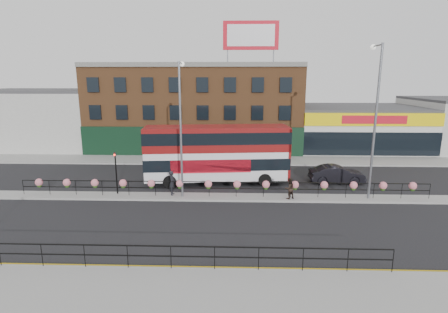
{
  "coord_description": "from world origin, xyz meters",
  "views": [
    {
      "loc": [
        0.9,
        -24.55,
        8.68
      ],
      "look_at": [
        0.0,
        3.0,
        2.5
      ],
      "focal_mm": 28.0,
      "sensor_mm": 36.0,
      "label": 1
    }
  ],
  "objects_px": {
    "double_decker_bus": "(217,148)",
    "lamp_column_east": "(375,109)",
    "lamp_column_west": "(181,118)",
    "car": "(337,174)",
    "pedestrian_a": "(172,183)",
    "pedestrian_b": "(289,188)"
  },
  "relations": [
    {
      "from": "lamp_column_west",
      "to": "double_decker_bus",
      "type": "bearing_deg",
      "value": 57.64
    },
    {
      "from": "pedestrian_b",
      "to": "lamp_column_west",
      "type": "distance_m",
      "value": 9.28
    },
    {
      "from": "lamp_column_east",
      "to": "lamp_column_west",
      "type": "bearing_deg",
      "value": -179.78
    },
    {
      "from": "double_decker_bus",
      "to": "lamp_column_east",
      "type": "distance_m",
      "value": 12.36
    },
    {
      "from": "pedestrian_a",
      "to": "pedestrian_b",
      "type": "height_order",
      "value": "pedestrian_a"
    },
    {
      "from": "double_decker_bus",
      "to": "pedestrian_b",
      "type": "xyz_separation_m",
      "value": [
        5.41,
        -4.31,
        -2.04
      ]
    },
    {
      "from": "pedestrian_b",
      "to": "lamp_column_east",
      "type": "xyz_separation_m",
      "value": [
        5.8,
        0.59,
        5.68
      ]
    },
    {
      "from": "car",
      "to": "pedestrian_b",
      "type": "relative_size",
      "value": 2.95
    },
    {
      "from": "car",
      "to": "pedestrian_b",
      "type": "xyz_separation_m",
      "value": [
        -4.69,
        -4.6,
        0.18
      ]
    },
    {
      "from": "double_decker_bus",
      "to": "car",
      "type": "height_order",
      "value": "double_decker_bus"
    },
    {
      "from": "double_decker_bus",
      "to": "pedestrian_a",
      "type": "bearing_deg",
      "value": -130.97
    },
    {
      "from": "double_decker_bus",
      "to": "pedestrian_b",
      "type": "distance_m",
      "value": 7.21
    },
    {
      "from": "pedestrian_a",
      "to": "pedestrian_b",
      "type": "distance_m",
      "value": 8.64
    },
    {
      "from": "lamp_column_west",
      "to": "lamp_column_east",
      "type": "relative_size",
      "value": 0.89
    },
    {
      "from": "lamp_column_west",
      "to": "pedestrian_a",
      "type": "bearing_deg",
      "value": 173.5
    },
    {
      "from": "double_decker_bus",
      "to": "lamp_column_west",
      "type": "bearing_deg",
      "value": -122.36
    },
    {
      "from": "car",
      "to": "lamp_column_west",
      "type": "relative_size",
      "value": 0.47
    },
    {
      "from": "lamp_column_west",
      "to": "lamp_column_east",
      "type": "xyz_separation_m",
      "value": [
        13.61,
        0.05,
        0.69
      ]
    },
    {
      "from": "pedestrian_a",
      "to": "lamp_column_west",
      "type": "relative_size",
      "value": 0.19
    },
    {
      "from": "pedestrian_a",
      "to": "lamp_column_west",
      "type": "height_order",
      "value": "lamp_column_west"
    },
    {
      "from": "car",
      "to": "pedestrian_b",
      "type": "bearing_deg",
      "value": 133.58
    },
    {
      "from": "pedestrian_a",
      "to": "lamp_column_east",
      "type": "height_order",
      "value": "lamp_column_east"
    }
  ]
}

